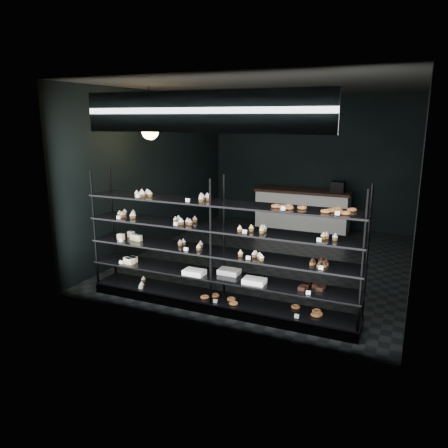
# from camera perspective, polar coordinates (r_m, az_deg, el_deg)

# --- Properties ---
(room) EXTENTS (5.01, 6.01, 3.20)m
(room) POSITION_cam_1_polar(r_m,az_deg,el_deg) (8.20, 6.37, 6.11)
(room) COLOR black
(room) RESTS_ON ground
(display_shelf) EXTENTS (4.00, 0.50, 1.91)m
(display_shelf) POSITION_cam_1_polar(r_m,az_deg,el_deg) (6.20, -1.04, -5.59)
(display_shelf) COLOR black
(display_shelf) RESTS_ON room
(signage) EXTENTS (3.30, 0.05, 0.50)m
(signage) POSITION_cam_1_polar(r_m,az_deg,el_deg) (5.41, -3.19, 14.44)
(signage) COLOR #0C163E
(signage) RESTS_ON room
(pendant_lamp) EXTENTS (0.29, 0.29, 0.87)m
(pendant_lamp) POSITION_cam_1_polar(r_m,az_deg,el_deg) (7.73, -9.62, 11.88)
(pendant_lamp) COLOR black
(pendant_lamp) RESTS_ON room
(service_counter) EXTENTS (2.29, 0.65, 1.23)m
(service_counter) POSITION_cam_1_polar(r_m,az_deg,el_deg) (10.76, 10.26, 1.89)
(service_counter) COLOR silver
(service_counter) RESTS_ON room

